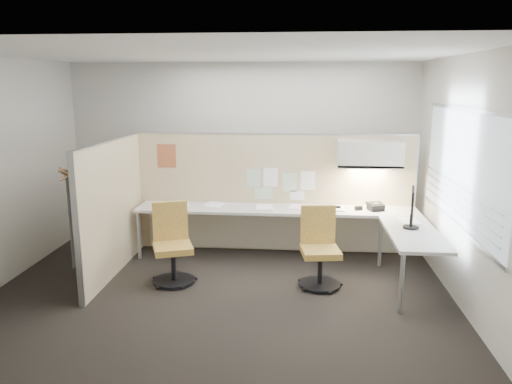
# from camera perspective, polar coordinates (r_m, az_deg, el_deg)

# --- Properties ---
(floor) EXTENTS (5.50, 4.50, 0.01)m
(floor) POSITION_cam_1_polar(r_m,az_deg,el_deg) (6.23, -3.95, -11.16)
(floor) COLOR black
(floor) RESTS_ON ground
(ceiling) EXTENTS (5.50, 4.50, 0.01)m
(ceiling) POSITION_cam_1_polar(r_m,az_deg,el_deg) (5.73, -4.38, 15.59)
(ceiling) COLOR white
(ceiling) RESTS_ON wall_back
(wall_back) EXTENTS (5.50, 0.02, 2.80)m
(wall_back) POSITION_cam_1_polar(r_m,az_deg,el_deg) (8.02, -1.62, 4.60)
(wall_back) COLOR beige
(wall_back) RESTS_ON ground
(wall_front) EXTENTS (5.50, 0.02, 2.80)m
(wall_front) POSITION_cam_1_polar(r_m,az_deg,el_deg) (3.68, -9.70, -4.85)
(wall_front) COLOR beige
(wall_front) RESTS_ON ground
(wall_right) EXTENTS (0.02, 4.50, 2.80)m
(wall_right) POSITION_cam_1_polar(r_m,az_deg,el_deg) (6.03, 22.61, 1.10)
(wall_right) COLOR beige
(wall_right) RESTS_ON ground
(window_pane) EXTENTS (0.01, 2.80, 1.30)m
(window_pane) POSITION_cam_1_polar(r_m,az_deg,el_deg) (6.00, 22.50, 2.51)
(window_pane) COLOR #A0AEBA
(window_pane) RESTS_ON wall_right
(partition_back) EXTENTS (4.10, 0.06, 1.75)m
(partition_back) POSITION_cam_1_polar(r_m,az_deg,el_deg) (7.43, 2.05, -0.13)
(partition_back) COLOR beige
(partition_back) RESTS_ON floor
(partition_left) EXTENTS (0.06, 2.20, 1.75)m
(partition_left) POSITION_cam_1_polar(r_m,az_deg,el_deg) (6.79, -16.00, -1.79)
(partition_left) COLOR beige
(partition_left) RESTS_ON floor
(desk) EXTENTS (4.00, 2.07, 0.73)m
(desk) POSITION_cam_1_polar(r_m,az_deg,el_deg) (7.02, 4.94, -3.20)
(desk) COLOR beige
(desk) RESTS_ON floor
(overhead_bin) EXTENTS (0.90, 0.36, 0.38)m
(overhead_bin) POSITION_cam_1_polar(r_m,az_deg,el_deg) (7.17, 12.87, 4.27)
(overhead_bin) COLOR beige
(overhead_bin) RESTS_ON partition_back
(task_light_strip) EXTENTS (0.60, 0.06, 0.02)m
(task_light_strip) POSITION_cam_1_polar(r_m,az_deg,el_deg) (7.20, 12.79, 2.61)
(task_light_strip) COLOR #FFEABF
(task_light_strip) RESTS_ON overhead_bin
(pinned_papers) EXTENTS (1.01, 0.00, 0.47)m
(pinned_papers) POSITION_cam_1_polar(r_m,az_deg,el_deg) (7.36, 2.67, 1.00)
(pinned_papers) COLOR #8CBF8C
(pinned_papers) RESTS_ON partition_back
(poster) EXTENTS (0.28, 0.00, 0.35)m
(poster) POSITION_cam_1_polar(r_m,az_deg,el_deg) (7.55, -10.18, 4.08)
(poster) COLOR orange
(poster) RESTS_ON partition_back
(chair_left) EXTENTS (0.60, 0.61, 0.99)m
(chair_left) POSITION_cam_1_polar(r_m,az_deg,el_deg) (6.42, -9.55, -6.11)
(chair_left) COLOR black
(chair_left) RESTS_ON floor
(chair_right) EXTENTS (0.52, 0.53, 0.97)m
(chair_right) POSITION_cam_1_polar(r_m,az_deg,el_deg) (6.27, 7.26, -6.57)
(chair_right) COLOR black
(chair_right) RESTS_ON floor
(monitor) EXTENTS (0.19, 0.46, 0.49)m
(monitor) POSITION_cam_1_polar(r_m,az_deg,el_deg) (6.36, 17.42, -1.53)
(monitor) COLOR black
(monitor) RESTS_ON desk
(phone) EXTENTS (0.26, 0.25, 0.12)m
(phone) POSITION_cam_1_polar(r_m,az_deg,el_deg) (7.20, 13.47, -1.63)
(phone) COLOR black
(phone) RESTS_ON desk
(stapler) EXTENTS (0.14, 0.06, 0.05)m
(stapler) POSITION_cam_1_polar(r_m,az_deg,el_deg) (7.15, 9.09, -1.76)
(stapler) COLOR black
(stapler) RESTS_ON desk
(tape_dispenser) EXTENTS (0.11, 0.09, 0.06)m
(tape_dispenser) POSITION_cam_1_polar(r_m,az_deg,el_deg) (7.16, 11.64, -1.81)
(tape_dispenser) COLOR black
(tape_dispenser) RESTS_ON desk
(coat_hook) EXTENTS (0.18, 0.44, 1.33)m
(coat_hook) POSITION_cam_1_polar(r_m,az_deg,el_deg) (5.82, -20.55, 1.08)
(coat_hook) COLOR silver
(coat_hook) RESTS_ON partition_left
(paper_stack_0) EXTENTS (0.29, 0.34, 0.03)m
(paper_stack_0) POSITION_cam_1_polar(r_m,az_deg,el_deg) (7.27, -8.62, -1.58)
(paper_stack_0) COLOR white
(paper_stack_0) RESTS_ON desk
(paper_stack_1) EXTENTS (0.29, 0.34, 0.02)m
(paper_stack_1) POSITION_cam_1_polar(r_m,az_deg,el_deg) (7.32, -4.86, -1.45)
(paper_stack_1) COLOR white
(paper_stack_1) RESTS_ON desk
(paper_stack_2) EXTENTS (0.26, 0.32, 0.03)m
(paper_stack_2) POSITION_cam_1_polar(r_m,az_deg,el_deg) (7.07, 0.99, -1.83)
(paper_stack_2) COLOR white
(paper_stack_2) RESTS_ON desk
(paper_stack_3) EXTENTS (0.27, 0.33, 0.01)m
(paper_stack_3) POSITION_cam_1_polar(r_m,az_deg,el_deg) (7.20, 4.77, -1.70)
(paper_stack_3) COLOR white
(paper_stack_3) RESTS_ON desk
(paper_stack_4) EXTENTS (0.24, 0.31, 0.02)m
(paper_stack_4) POSITION_cam_1_polar(r_m,az_deg,el_deg) (7.15, 9.11, -1.88)
(paper_stack_4) COLOR white
(paper_stack_4) RESTS_ON desk
(paper_stack_5) EXTENTS (0.26, 0.32, 0.02)m
(paper_stack_5) POSITION_cam_1_polar(r_m,az_deg,el_deg) (6.71, 17.02, -3.22)
(paper_stack_5) COLOR white
(paper_stack_5) RESTS_ON desk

